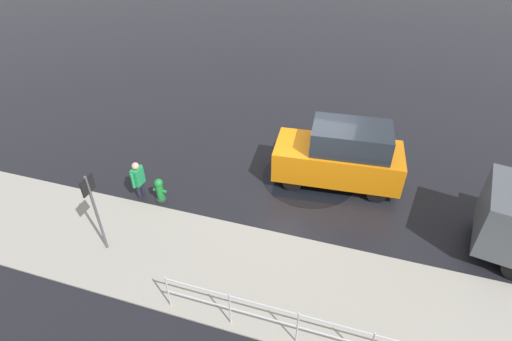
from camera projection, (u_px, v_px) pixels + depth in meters
name	position (u px, v px, depth m)	size (l,w,h in m)	color
ground_plane	(307.00, 181.00, 13.02)	(60.00, 60.00, 0.00)	black
kerb_strip	(273.00, 280.00, 9.78)	(24.00, 3.20, 0.04)	gray
moving_hatchback	(341.00, 155.00, 12.38)	(4.03, 2.02, 2.06)	orange
fire_hydrant	(160.00, 190.00, 11.99)	(0.42, 0.31, 0.80)	#197A2D
pedestrian	(138.00, 177.00, 12.03)	(0.26, 0.57, 1.22)	#1E8C4C
metal_railing	(334.00, 333.00, 7.91)	(7.39, 0.04, 1.05)	#B7BABF
sign_post	(93.00, 204.00, 9.72)	(0.07, 0.44, 2.40)	#4C4C51
puddle_patch	(309.00, 178.00, 13.13)	(3.07, 3.07, 0.01)	black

